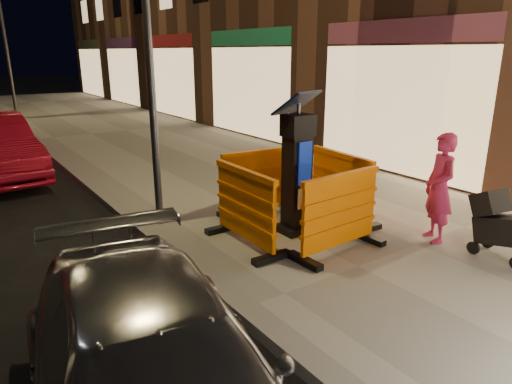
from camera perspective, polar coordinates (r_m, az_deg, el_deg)
ground_plane at (r=5.33m, az=-0.96°, el=-15.54°), size 120.00×120.00×0.00m
sidewalk at (r=7.21m, az=19.40°, el=-6.78°), size 6.00×60.00×0.15m
kerb at (r=5.29m, az=-0.97°, el=-14.86°), size 0.30×60.00×0.15m
parking_kiosk at (r=6.98m, az=5.14°, el=3.02°), size 0.68×0.68×2.06m
barrier_front at (r=6.45m, az=10.44°, el=-2.66°), size 1.50×0.68×1.15m
barrier_back at (r=7.83m, az=0.60°, el=1.19°), size 1.53×0.74×1.15m
barrier_kerbside at (r=6.57m, az=-1.36°, el=-1.99°), size 0.61×1.48×1.15m
barrier_bldgside at (r=7.73m, az=10.48°, el=0.68°), size 0.71×1.52×1.15m
man at (r=7.19m, az=21.96°, el=0.46°), size 0.63×0.71×1.63m
stroller at (r=7.05m, az=28.60°, el=-3.80°), size 0.59×0.80×0.92m
street_lamp_mid at (r=7.27m, az=-13.39°, el=18.87°), size 0.12×0.12×6.00m
street_lamp_far at (r=21.90m, az=-28.81°, el=15.88°), size 0.12×0.12×6.00m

